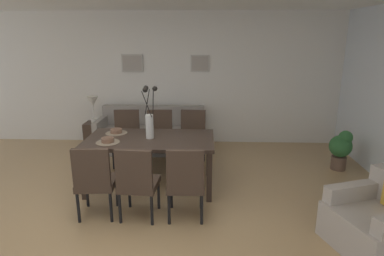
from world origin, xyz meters
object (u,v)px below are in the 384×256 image
Objects in this scene: bowl_near_right at (116,131)px; table_lamp at (93,104)px; sofa at (152,135)px; side_table at (95,135)px; dining_chair_mid_right at (193,135)px; dining_chair_far_left at (137,180)px; potted_plant at (341,148)px; armchair at (379,223)px; framed_picture_left at (132,63)px; dining_chair_near_left at (95,178)px; dining_chair_mid_left at (186,180)px; framed_picture_center at (200,63)px; dining_table at (150,143)px; dining_chair_near_right at (127,135)px; centerpiece_vase at (149,119)px; dining_chair_far_right at (159,135)px; bowl_near_left at (108,140)px.

table_lamp is (-0.82, 1.42, 0.11)m from bowl_near_right.
sofa reaches higher than side_table.
dining_chair_far_left is at bearing -107.63° from dining_chair_mid_right.
side_table is 0.78× the size of potted_plant.
framed_picture_left is at bearing 133.10° from armchair.
bowl_near_right is 1.72m from side_table.
dining_chair_near_left is 1.00× the size of dining_chair_mid_left.
framed_picture_left reaches higher than side_table.
dining_table is at bearing -107.53° from framed_picture_center.
dining_chair_near_left is at bearing -88.83° from dining_chair_near_right.
dining_chair_mid_right is 1.63m from framed_picture_center.
dining_chair_near_left is 1.77m from dining_chair_near_right.
dining_chair_far_right is at bearing 89.72° from centerpiece_vase.
framed_picture_center is at bearing 62.67° from bowl_near_left.
dining_chair_near_right is 2.06m from framed_picture_center.
dining_chair_near_left is at bearing -88.95° from bowl_near_right.
bowl_near_right is at bearing 91.05° from dining_chair_near_left.
potted_plant is (3.56, -0.13, -0.14)m from dining_chair_near_right.
centerpiece_vase is at bearing 59.51° from dining_chair_near_left.
dining_chair_near_left is 1.00× the size of dining_chair_near_right.
dining_chair_far_right is 3.00m from potted_plant.
centerpiece_vase reaches higher than dining_chair_mid_right.
dining_chair_near_right is 1.00× the size of dining_chair_far_left.
potted_plant is (3.00, 0.75, -0.29)m from dining_table.
dining_chair_mid_left is (1.11, -1.77, 0.00)m from dining_chair_near_right.
dining_chair_mid_right is at bearing 32.30° from bowl_near_right.
potted_plant is (4.36, -0.89, -0.52)m from table_lamp.
dining_chair_mid_right is 5.41× the size of bowl_near_right.
centerpiece_vase is (-0.00, -0.90, 0.51)m from dining_chair_far_right.
dining_chair_mid_right is at bearing -44.09° from framed_picture_left.
framed_picture_left reaches higher than dining_chair_far_left.
dining_chair_near_right reaches higher than sofa.
centerpiece_vase is (0.01, 0.90, 0.51)m from dining_chair_far_left.
dining_chair_far_left is 2.91m from table_lamp.
centerpiece_vase reaches higher than dining_chair_far_right.
centerpiece_vase is 0.63m from bowl_near_right.
potted_plant is (3.00, 0.75, -0.65)m from centerpiece_vase.
centerpiece_vase is (0.00, 0.00, 0.36)m from dining_table.
dining_table is at bearing -50.39° from table_lamp.
dining_table is at bearing -90.34° from dining_chair_far_right.
bowl_near_left reaches higher than armchair.
dining_chair_mid_left is at bearing 167.07° from armchair.
dining_table reaches higher than side_table.
framed_picture_left is (0.69, 0.48, 0.72)m from table_lamp.
bowl_near_left is (-0.54, -0.22, -0.24)m from centerpiece_vase.
table_lamp reaches higher than dining_chair_near_right.
dining_chair_far_left is at bearing -90.53° from dining_chair_far_right.
side_table is (-1.36, 1.64, -0.76)m from centerpiece_vase.
bowl_near_left reaches higher than dining_table.
table_lamp reaches higher than dining_chair_near_left.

